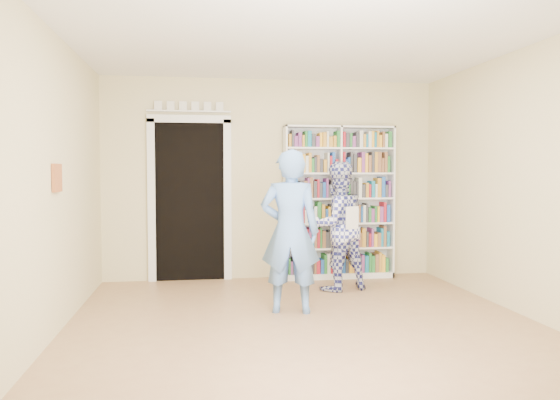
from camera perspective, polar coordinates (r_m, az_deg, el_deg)
name	(u,v)px	position (r m, az deg, el deg)	size (l,w,h in m)	color
floor	(308,329)	(5.18, 2.93, -13.32)	(5.00, 5.00, 0.00)	#9A6D4A
ceiling	(309,33)	(5.13, 3.01, 17.03)	(5.00, 5.00, 0.00)	white
wall_back	(271,179)	(7.44, -0.90, 2.18)	(4.50, 4.50, 0.00)	beige
wall_left	(49,184)	(5.03, -23.02, 1.55)	(5.00, 5.00, 0.00)	beige
wall_right	(535,182)	(5.86, 25.08, 1.68)	(5.00, 5.00, 0.00)	beige
bookshelf	(339,202)	(7.48, 6.15, -0.17)	(1.50, 0.28, 2.07)	white
doorway	(190,192)	(7.36, -9.40, 0.80)	(1.10, 0.08, 2.43)	black
wall_art	(57,178)	(5.22, -22.27, 2.16)	(0.03, 0.25, 0.25)	brown
man_blue	(290,231)	(5.62, 1.05, -3.30)	(0.61, 0.40, 1.68)	#5E8BD2
man_plaid	(337,226)	(6.72, 5.97, -2.73)	(0.77, 0.60, 1.58)	navy
paper_sheet	(352,218)	(6.50, 7.55, -1.86)	(0.19, 0.01, 0.27)	white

